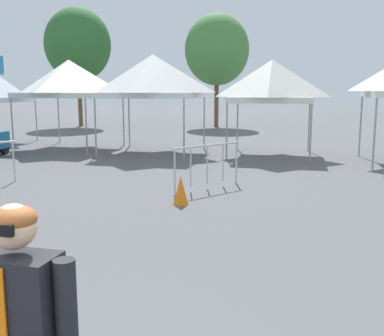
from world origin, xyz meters
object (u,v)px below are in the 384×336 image
object	(u,v)px
tree_behind_tents_left	(78,45)
tree_behind_tents_right	(217,50)
canopy_tent_far_right	(69,79)
canopy_tent_left_of_center	(153,76)
traffic_cone_lot_center	(181,190)
canopy_tent_behind_right	(272,81)
crowd_barrier_mid_lot	(207,158)

from	to	relation	value
tree_behind_tents_left	tree_behind_tents_right	size ratio (longest dim) A/B	1.06
canopy_tent_far_right	tree_behind_tents_left	xyz separation A→B (m)	(-5.08, 10.91, 2.49)
canopy_tent_left_of_center	traffic_cone_lot_center	distance (m)	8.62
traffic_cone_lot_center	canopy_tent_behind_right	bearing A→B (deg)	80.55
canopy_tent_left_of_center	tree_behind_tents_left	bearing A→B (deg)	127.45
crowd_barrier_mid_lot	canopy_tent_left_of_center	bearing A→B (deg)	118.70
traffic_cone_lot_center	crowd_barrier_mid_lot	bearing A→B (deg)	82.06
tree_behind_tents_right	canopy_tent_left_of_center	bearing A→B (deg)	-90.27
crowd_barrier_mid_lot	canopy_tent_far_right	bearing A→B (deg)	136.75
canopy_tent_behind_right	traffic_cone_lot_center	xyz separation A→B (m)	(-1.32, -7.93, -2.37)
crowd_barrier_mid_lot	traffic_cone_lot_center	xyz separation A→B (m)	(-0.23, -1.64, -0.45)
canopy_tent_behind_right	tree_behind_tents_right	size ratio (longest dim) A/B	0.47
canopy_tent_behind_right	crowd_barrier_mid_lot	bearing A→B (deg)	-99.84
canopy_tent_left_of_center	crowd_barrier_mid_lot	size ratio (longest dim) A/B	2.12
canopy_tent_behind_right	tree_behind_tents_left	xyz separation A→B (m)	(-13.21, 11.25, 2.64)
tree_behind_tents_left	traffic_cone_lot_center	distance (m)	23.12
canopy_tent_left_of_center	traffic_cone_lot_center	world-z (taller)	canopy_tent_left_of_center
canopy_tent_far_right	traffic_cone_lot_center	world-z (taller)	canopy_tent_far_right
traffic_cone_lot_center	canopy_tent_left_of_center	bearing A→B (deg)	111.79
canopy_tent_left_of_center	tree_behind_tents_right	xyz separation A→B (m)	(0.06, 13.18, 2.08)
canopy_tent_left_of_center	canopy_tent_behind_right	distance (m)	4.39
canopy_tent_left_of_center	tree_behind_tents_right	distance (m)	13.34
tree_behind_tents_left	canopy_tent_behind_right	bearing A→B (deg)	-40.41
tree_behind_tents_right	crowd_barrier_mid_lot	bearing A→B (deg)	-80.46
tree_behind_tents_left	tree_behind_tents_right	bearing A→B (deg)	10.39
canopy_tent_left_of_center	traffic_cone_lot_center	size ratio (longest dim) A/B	6.08
tree_behind_tents_right	traffic_cone_lot_center	bearing A→B (deg)	-81.82
canopy_tent_left_of_center	crowd_barrier_mid_lot	bearing A→B (deg)	-61.30
tree_behind_tents_right	canopy_tent_behind_right	bearing A→B (deg)	-71.49
canopy_tent_left_of_center	traffic_cone_lot_center	xyz separation A→B (m)	(3.05, -7.64, -2.57)
crowd_barrier_mid_lot	tree_behind_tents_right	bearing A→B (deg)	99.54
canopy_tent_far_right	canopy_tent_left_of_center	distance (m)	3.81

